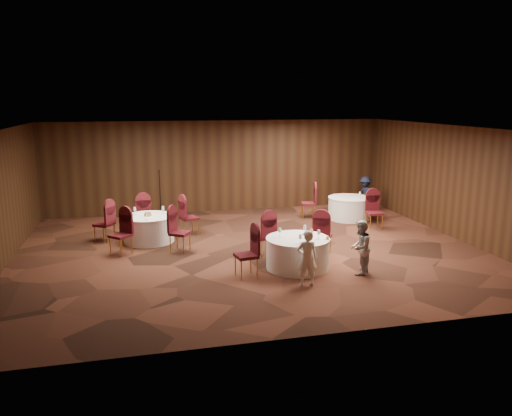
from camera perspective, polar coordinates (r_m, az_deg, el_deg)
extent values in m
plane|color=black|center=(13.27, -0.64, -4.87)|extent=(12.00, 12.00, 0.00)
plane|color=silver|center=(12.69, -0.68, 9.06)|extent=(12.00, 12.00, 0.00)
plane|color=black|center=(17.74, -4.26, 4.78)|extent=(12.00, 0.00, 12.00)
plane|color=black|center=(8.21, 7.14, -4.22)|extent=(12.00, 0.00, 12.00)
plane|color=black|center=(15.35, 21.76, 2.75)|extent=(0.00, 10.00, 10.00)
cylinder|color=white|center=(11.86, 4.78, -5.20)|extent=(1.47, 1.47, 0.72)
cylinder|color=white|center=(11.76, 4.81, -3.50)|extent=(1.50, 1.50, 0.03)
cylinder|color=white|center=(14.31, -12.17, -2.36)|extent=(1.40, 1.40, 0.72)
cylinder|color=white|center=(14.23, -12.23, -0.94)|extent=(1.42, 1.42, 0.03)
cylinder|color=white|center=(16.91, 10.61, -0.04)|extent=(1.39, 1.39, 0.72)
cylinder|color=white|center=(16.83, 10.66, 1.17)|extent=(1.41, 1.41, 0.03)
cylinder|color=silver|center=(11.31, 5.06, -4.06)|extent=(0.06, 0.06, 0.01)
cylinder|color=silver|center=(11.29, 5.07, -3.78)|extent=(0.01, 0.01, 0.11)
cone|color=silver|center=(11.26, 5.08, -3.26)|extent=(0.08, 0.08, 0.10)
cylinder|color=silver|center=(11.83, 2.74, -3.29)|extent=(0.06, 0.06, 0.01)
cylinder|color=silver|center=(11.81, 2.75, -3.02)|extent=(0.01, 0.01, 0.11)
cone|color=silver|center=(11.78, 2.75, -2.52)|extent=(0.08, 0.08, 0.10)
cylinder|color=silver|center=(12.13, 5.58, -2.93)|extent=(0.06, 0.06, 0.01)
cylinder|color=silver|center=(12.11, 5.59, -2.67)|extent=(0.01, 0.01, 0.11)
cone|color=silver|center=(12.09, 5.60, -2.19)|extent=(0.08, 0.08, 0.10)
cylinder|color=silver|center=(11.73, 7.17, -3.51)|extent=(0.06, 0.06, 0.01)
cylinder|color=silver|center=(11.71, 7.18, -3.23)|extent=(0.01, 0.01, 0.11)
cone|color=silver|center=(11.68, 7.19, -2.74)|extent=(0.08, 0.08, 0.10)
cylinder|color=white|center=(11.28, 5.90, -4.11)|extent=(0.15, 0.15, 0.01)
sphere|color=#9E6B33|center=(11.27, 5.90, -3.91)|extent=(0.08, 0.08, 0.08)
cylinder|color=white|center=(11.71, 8.19, -3.55)|extent=(0.15, 0.15, 0.01)
sphere|color=#9E6B33|center=(11.69, 8.20, -3.36)|extent=(0.08, 0.08, 0.08)
cylinder|color=white|center=(12.28, 6.36, -2.74)|extent=(0.15, 0.15, 0.01)
sphere|color=#9E6B33|center=(12.27, 6.37, -2.56)|extent=(0.08, 0.08, 0.08)
cylinder|color=silver|center=(14.42, -10.56, -0.62)|extent=(0.06, 0.06, 0.01)
cylinder|color=silver|center=(14.41, -10.56, -0.39)|extent=(0.01, 0.01, 0.11)
cone|color=silver|center=(14.39, -10.58, 0.02)|extent=(0.08, 0.08, 0.10)
cylinder|color=silver|center=(14.47, -13.67, -0.72)|extent=(0.06, 0.06, 0.01)
cylinder|color=silver|center=(14.45, -13.68, -0.50)|extent=(0.01, 0.01, 0.11)
cone|color=silver|center=(14.43, -13.70, -0.09)|extent=(0.08, 0.08, 0.10)
cylinder|color=silver|center=(13.77, -12.45, -1.31)|extent=(0.06, 0.06, 0.01)
cylinder|color=silver|center=(13.76, -12.46, -1.08)|extent=(0.01, 0.01, 0.11)
cone|color=silver|center=(13.74, -12.48, -0.65)|extent=(0.08, 0.08, 0.10)
cylinder|color=olive|center=(14.22, -12.24, -0.77)|extent=(0.22, 0.22, 0.06)
sphere|color=#9E6B33|center=(14.22, -12.38, -0.52)|extent=(0.07, 0.07, 0.07)
sphere|color=#9E6B33|center=(14.19, -12.09, -0.54)|extent=(0.07, 0.07, 0.07)
cylinder|color=silver|center=(16.71, 11.77, 1.10)|extent=(0.06, 0.06, 0.01)
cylinder|color=silver|center=(16.70, 11.78, 1.30)|extent=(0.01, 0.01, 0.11)
cone|color=silver|center=(16.68, 11.80, 1.65)|extent=(0.08, 0.08, 0.10)
cylinder|color=black|center=(16.68, -10.79, -1.45)|extent=(0.24, 0.24, 0.02)
cylinder|color=black|center=(16.50, -10.90, 1.42)|extent=(0.02, 0.02, 1.68)
cylinder|color=black|center=(16.42, -11.03, 4.22)|extent=(0.04, 0.12, 0.04)
imported|color=white|center=(10.71, 5.84, -5.72)|extent=(0.47, 0.33, 1.24)
imported|color=#ADADB2|center=(11.61, 11.81, -4.43)|extent=(0.76, 0.78, 1.26)
imported|color=black|center=(18.10, 12.37, 1.57)|extent=(0.68, 0.91, 1.26)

